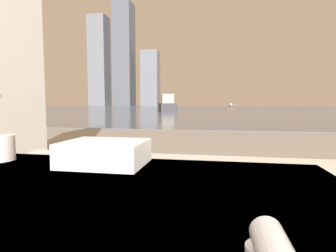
# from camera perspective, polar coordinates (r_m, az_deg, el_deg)

# --- Properties ---
(towel_stack) EXTENTS (0.27, 0.21, 0.08)m
(towel_stack) POSITION_cam_1_polar(r_m,az_deg,el_deg) (0.91, -13.52, -5.71)
(towel_stack) COLOR white
(towel_stack) RESTS_ON bathtub
(harbor_water) EXTENTS (180.00, 110.00, 0.01)m
(harbor_water) POSITION_cam_1_polar(r_m,az_deg,el_deg) (62.09, 9.87, 4.00)
(harbor_water) COLOR slate
(harbor_water) RESTS_ON ground_plane
(harbor_boat_0) EXTENTS (2.77, 4.88, 1.73)m
(harbor_boat_0) POSITION_cam_1_polar(r_m,az_deg,el_deg) (26.82, -0.12, 4.54)
(harbor_boat_0) COLOR #2D2D33
(harbor_boat_0) RESTS_ON harbor_water
(harbor_boat_2) EXTENTS (1.03, 2.66, 0.98)m
(harbor_boat_2) POSITION_cam_1_polar(r_m,az_deg,el_deg) (84.99, 13.56, 4.35)
(harbor_boat_2) COLOR #2D2D33
(harbor_boat_2) RESTS_ON harbor_water
(skyline_tower_0) EXTENTS (8.19, 8.27, 41.67)m
(skyline_tower_0) POSITION_cam_1_polar(r_m,az_deg,el_deg) (131.47, -14.71, 13.37)
(skyline_tower_0) COLOR slate
(skyline_tower_0) RESTS_ON ground_plane
(skyline_tower_1) EXTENTS (8.22, 9.35, 47.00)m
(skyline_tower_1) POSITION_cam_1_polar(r_m,az_deg,el_deg) (127.35, -9.54, 14.96)
(skyline_tower_1) COLOR #4C515B
(skyline_tower_1) RESTS_ON ground_plane
(skyline_tower_2) EXTENTS (7.80, 7.02, 24.98)m
(skyline_tower_2) POSITION_cam_1_polar(r_m,az_deg,el_deg) (122.26, -3.86, 10.23)
(skyline_tower_2) COLOR slate
(skyline_tower_2) RESTS_ON ground_plane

